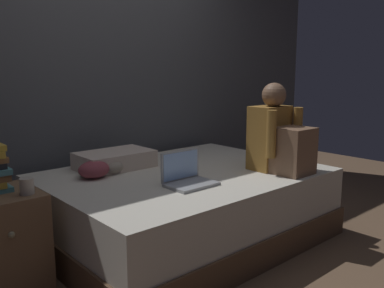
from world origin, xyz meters
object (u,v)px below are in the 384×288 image
(person_sitting, at_px, (279,138))
(pillow, at_px, (115,160))
(laptop, at_px, (187,176))
(mug, at_px, (27,186))
(clothes_pile, at_px, (100,168))
(nightstand, at_px, (0,245))
(bed, at_px, (185,206))

(person_sitting, xyz_separation_m, pillow, (-0.88, 0.89, -0.19))
(laptop, bearing_deg, mug, 166.25)
(clothes_pile, bearing_deg, laptop, -61.63)
(clothes_pile, bearing_deg, nightstand, -163.20)
(nightstand, height_order, mug, mug)
(pillow, height_order, clothes_pile, pillow)
(bed, relative_size, mug, 22.22)
(mug, bearing_deg, bed, 1.86)
(nightstand, relative_size, person_sitting, 0.91)
(person_sitting, relative_size, pillow, 1.17)
(person_sitting, distance_m, laptop, 0.81)
(bed, xyz_separation_m, person_sitting, (0.55, -0.44, 0.51))
(nightstand, distance_m, pillow, 1.08)
(person_sitting, relative_size, mug, 7.28)
(person_sitting, relative_size, clothes_pile, 1.82)
(nightstand, height_order, laptop, laptop)
(clothes_pile, bearing_deg, bed, -30.54)
(bed, height_order, mug, mug)
(nightstand, xyz_separation_m, mug, (0.13, -0.12, 0.34))
(bed, relative_size, nightstand, 3.34)
(laptop, xyz_separation_m, clothes_pile, (-0.32, 0.59, -0.00))
(bed, height_order, pillow, pillow)
(mug, xyz_separation_m, clothes_pile, (0.64, 0.35, -0.07))
(nightstand, xyz_separation_m, person_sitting, (1.85, -0.52, 0.47))
(nightstand, distance_m, person_sitting, 1.98)
(pillow, bearing_deg, clothes_pile, -146.24)
(nightstand, xyz_separation_m, laptop, (1.08, -0.35, 0.28))
(person_sitting, distance_m, pillow, 1.26)
(bed, relative_size, laptop, 6.25)
(mug, distance_m, clothes_pile, 0.73)
(laptop, relative_size, clothes_pile, 0.89)
(pillow, distance_m, mug, 0.97)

